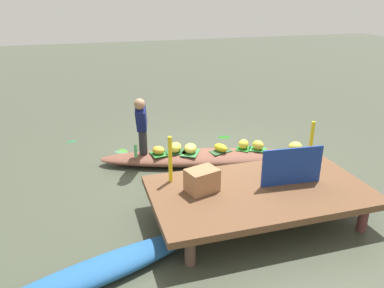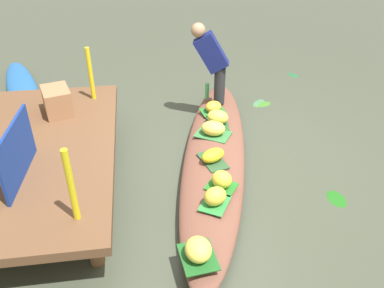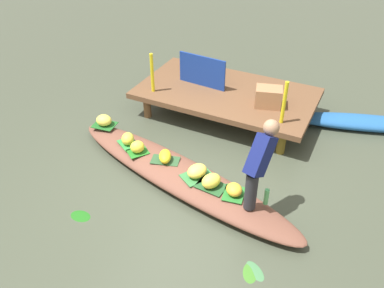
{
  "view_description": "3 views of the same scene",
  "coord_description": "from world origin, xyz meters",
  "views": [
    {
      "loc": [
        2.26,
        6.57,
        3.2
      ],
      "look_at": [
        0.37,
        0.25,
        0.55
      ],
      "focal_mm": 35.74,
      "sensor_mm": 36.0,
      "label": 1
    },
    {
      "loc": [
        -4.1,
        0.87,
        3.0
      ],
      "look_at": [
        -0.04,
        0.29,
        0.35
      ],
      "focal_mm": 37.88,
      "sensor_mm": 36.0,
      "label": 2
    },
    {
      "loc": [
        2.19,
        -3.98,
        3.95
      ],
      "look_at": [
        0.08,
        0.27,
        0.54
      ],
      "focal_mm": 37.09,
      "sensor_mm": 36.0,
      "label": 3
    }
  ],
  "objects": [
    {
      "name": "leaf_mat_6",
      "position": [
        -0.76,
        0.07,
        0.25
      ],
      "size": [
        0.39,
        0.4,
        0.01
      ],
      "primitive_type": "cube",
      "rotation": [
        0.0,
        0.0,
        0.94
      ],
      "color": "#236F21",
      "rests_on": "vendor_boat"
    },
    {
      "name": "market_banner",
      "position": [
        -0.62,
        2.1,
        0.79
      ],
      "size": [
        0.94,
        0.1,
        0.58
      ],
      "primitive_type": "cube",
      "rotation": [
        0.0,
        0.0,
        -0.07
      ],
      "color": "navy",
      "rests_on": "dock_platform"
    },
    {
      "name": "leaf_mat_3",
      "position": [
        -0.27,
        0.08,
        0.25
      ],
      "size": [
        0.47,
        0.34,
        0.01
      ],
      "primitive_type": "cube",
      "rotation": [
        0.0,
        0.0,
        0.27
      ],
      "color": "#2B4F2C",
      "rests_on": "vendor_boat"
    },
    {
      "name": "vendor_boat",
      "position": [
        0.0,
        0.0,
        0.12
      ],
      "size": [
        4.23,
        1.71,
        0.24
      ],
      "primitive_type": "ellipsoid",
      "rotation": [
        0.0,
        0.0,
        -0.24
      ],
      "color": "brown",
      "rests_on": "ground"
    },
    {
      "name": "banana_bunch_6",
      "position": [
        -0.76,
        0.07,
        0.34
      ],
      "size": [
        0.29,
        0.3,
        0.19
      ],
      "primitive_type": "ellipsoid",
      "rotation": [
        0.0,
        0.0,
        0.89
      ],
      "color": "yellow",
      "rests_on": "vendor_boat"
    },
    {
      "name": "leaf_mat_5",
      "position": [
        -1.02,
        0.2,
        0.25
      ],
      "size": [
        0.42,
        0.39,
        0.01
      ],
      "primitive_type": "cube",
      "rotation": [
        0.0,
        0.0,
        2.61
      ],
      "color": "#2F863B",
      "rests_on": "vendor_boat"
    },
    {
      "name": "drifting_plant_2",
      "position": [
        2.57,
        -1.98,
        0.0
      ],
      "size": [
        0.29,
        0.23,
        0.01
      ],
      "primitive_type": "ellipsoid",
      "rotation": [
        0.0,
        0.0,
        0.45
      ],
      "color": "#215F33",
      "rests_on": "ground"
    },
    {
      "name": "railing_post_east",
      "position": [
        1.08,
        1.5,
        0.86
      ],
      "size": [
        0.06,
        0.06,
        0.72
      ],
      "primitive_type": "cylinder",
      "color": "yellow",
      "rests_on": "dock_platform"
    },
    {
      "name": "vendor_person",
      "position": [
        1.23,
        -0.17,
        0.92
      ],
      "size": [
        0.29,
        0.55,
        1.18
      ],
      "color": "#28282D",
      "rests_on": "vendor_boat"
    },
    {
      "name": "dock_platform",
      "position": [
        -0.12,
        2.1,
        0.44
      ],
      "size": [
        3.2,
        1.8,
        0.5
      ],
      "color": "brown",
      "rests_on": "ground"
    },
    {
      "name": "produce_crate",
      "position": [
        0.72,
        1.92,
        0.67
      ],
      "size": [
        0.51,
        0.43,
        0.34
      ],
      "primitive_type": "cube",
      "rotation": [
        0.0,
        0.0,
        0.28
      ],
      "color": "#A06E48",
      "rests_on": "dock_platform"
    },
    {
      "name": "drifting_plant_3",
      "position": [
        -0.86,
        -1.24,
        0.0
      ],
      "size": [
        0.3,
        0.21,
        0.01
      ],
      "primitive_type": "ellipsoid",
      "rotation": [
        0.0,
        0.0,
        0.02
      ],
      "color": "#1D6118",
      "rests_on": "ground"
    },
    {
      "name": "banana_bunch_5",
      "position": [
        -1.02,
        0.2,
        0.34
      ],
      "size": [
        0.28,
        0.3,
        0.19
      ],
      "primitive_type": "ellipsoid",
      "rotation": [
        0.0,
        0.0,
        5.16
      ],
      "color": "yellow",
      "rests_on": "vendor_boat"
    },
    {
      "name": "leaf_mat_4",
      "position": [
        0.59,
        -0.15,
        0.25
      ],
      "size": [
        0.43,
        0.32,
        0.01
      ],
      "primitive_type": "cube",
      "rotation": [
        0.0,
        0.0,
        3.05
      ],
      "color": "#234F28",
      "rests_on": "vendor_boat"
    },
    {
      "name": "moored_boat",
      "position": [
        2.31,
        2.78,
        0.11
      ],
      "size": [
        2.8,
        1.3,
        0.22
      ],
      "primitive_type": "ellipsoid",
      "rotation": [
        0.0,
        0.0,
        0.31
      ],
      "color": "#225898",
      "rests_on": "ground"
    },
    {
      "name": "water_bottle",
      "position": [
        1.37,
        -0.14,
        0.37
      ],
      "size": [
        0.06,
        0.06,
        0.24
      ],
      "primitive_type": "cylinder",
      "color": "#51B467",
      "rests_on": "vendor_boat"
    },
    {
      "name": "banana_bunch_0",
      "position": [
        -1.69,
        0.47,
        0.34
      ],
      "size": [
        0.29,
        0.25,
        0.19
      ],
      "primitive_type": "ellipsoid",
      "rotation": [
        0.0,
        0.0,
        3.22
      ],
      "color": "#ECDB51",
      "rests_on": "vendor_boat"
    },
    {
      "name": "banana_bunch_4",
      "position": [
        0.59,
        -0.15,
        0.35
      ],
      "size": [
        0.32,
        0.36,
        0.19
      ],
      "primitive_type": "ellipsoid",
      "rotation": [
        0.0,
        0.0,
        1.12
      ],
      "color": "#F8E049",
      "rests_on": "vendor_boat"
    },
    {
      "name": "leaf_mat_0",
      "position": [
        -1.69,
        0.47,
        0.25
      ],
      "size": [
        0.41,
        0.35,
        0.01
      ],
      "primitive_type": "cube",
      "rotation": [
        0.0,
        0.0,
        0.12
      ],
      "color": "#1E5B22",
      "rests_on": "vendor_boat"
    },
    {
      "name": "banana_bunch_3",
      "position": [
        -0.27,
        0.08,
        0.32
      ],
      "size": [
        0.3,
        0.35,
        0.15
      ],
      "primitive_type": "ellipsoid",
      "rotation": [
        0.0,
        0.0,
        5.21
      ],
      "color": "yellow",
      "rests_on": "vendor_boat"
    },
    {
      "name": "drifting_plant_1",
      "position": [
        1.56,
        -1.03,
        0.0
      ],
      "size": [
        0.34,
        0.31,
        0.01
      ],
      "primitive_type": "ellipsoid",
      "rotation": [
        0.0,
        0.0,
        2.47
      ],
      "color": "#407546",
      "rests_on": "ground"
    },
    {
      "name": "canal_water",
      "position": [
        0.0,
        0.0,
        0.0
      ],
      "size": [
        40.0,
        40.0,
        0.0
      ],
      "primitive_type": "plane",
      "color": "#3F4636",
      "rests_on": "ground"
    },
    {
      "name": "leaf_mat_1",
      "position": [
        0.93,
        -0.15,
        0.25
      ],
      "size": [
        0.33,
        0.38,
        0.01
      ],
      "primitive_type": "cube",
      "rotation": [
        0.0,
        0.0,
        1.74
      ],
      "color": "#256F29",
      "rests_on": "vendor_boat"
    },
    {
      "name": "banana_bunch_1",
      "position": [
        0.93,
        -0.15,
        0.33
      ],
      "size": [
        0.32,
        0.33,
        0.16
      ],
      "primitive_type": "ellipsoid",
      "rotation": [
        0.0,
        0.0,
        5.45
      ],
      "color": "gold",
      "rests_on": "vendor_boat"
    },
    {
      "name": "railing_post_west",
      "position": [
        -1.32,
        1.5,
        0.86
      ],
      "size": [
        0.06,
        0.06,
        0.72
      ],
      "primitive_type": "cylinder",
      "color": "yellow",
      "rests_on": "dock_platform"
    },
    {
      "name": "drifting_plant_0",
      "position": [
        1.52,
        -1.08,
        0.0
      ],
      "size": [
        0.25,
        0.33,
        0.01
      ],
      "primitive_type": "ellipsoid",
      "rotation": [
        0.0,
        0.0,
        1.88
      ],
      "color": "#3B7624",
      "rests_on": "ground"
    },
    {
      "name": "leaf_mat_2",
      "position": [
        0.32,
        -0.04,
        0.25
      ],
      "size": [
        0.49,
        0.53,
        0.01
      ],
      "primitive_type": "cube",
      "rotation": [
        0.0,
        0.0,
        1.02
      ],
      "color": "#33733B",
      "rests_on": "vendor_boat"
    },
    {
      "name": "banana_bunch_2",
      "position": [
        0.32,
        -0.04,
        0.34
      ],
      "size": [
        0.34,
        0.38,
        0.18
      ],
      "primitive_type": "ellipsoid",
      "rotation": [
        0.0,
        0.0,
        4.32
      ],
      "color": "#F9D852",
      "rests_on": "vendor_boat"
    }
  ]
}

